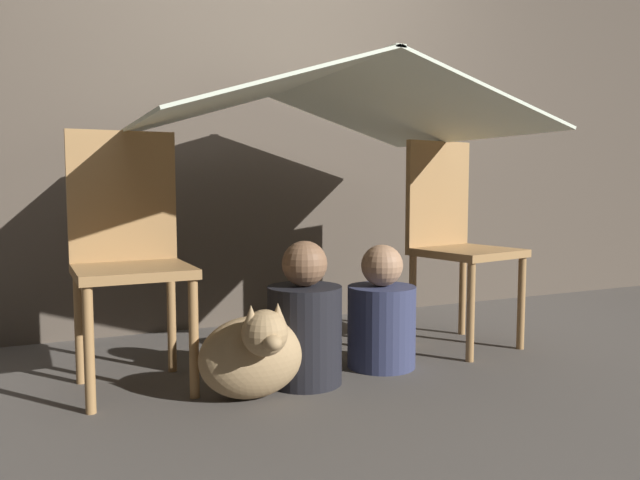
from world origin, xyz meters
The scene contains 8 objects.
ground_plane centered at (0.00, 0.00, 0.00)m, with size 8.80×8.80×0.00m, color #47423D.
wall_back centered at (0.00, 1.13, 1.25)m, with size 7.00×0.05×2.50m.
chair_left centered at (-0.78, 0.28, 0.55)m, with size 0.43×0.43×1.00m.
chair_right centered at (0.76, 0.27, 0.55)m, with size 0.50×0.50×1.00m.
sheet_canopy centered at (0.00, 0.19, 1.12)m, with size 1.56×1.28×0.25m.
person_front centered at (-0.15, 0.01, 0.24)m, with size 0.29×0.29×0.57m.
person_second centered at (0.24, 0.08, 0.22)m, with size 0.29×0.29×0.53m.
dog centered at (-0.40, -0.10, 0.17)m, with size 0.40×0.38×0.38m.
Camera 1 is at (-1.09, -2.22, 0.79)m, focal length 35.00 mm.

